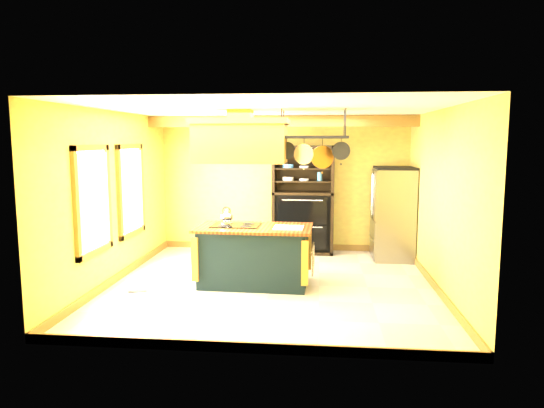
% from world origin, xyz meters
% --- Properties ---
extents(floor, '(5.00, 5.00, 0.00)m').
position_xyz_m(floor, '(0.00, 0.00, 0.00)').
color(floor, beige).
rests_on(floor, ground).
extents(ceiling, '(5.00, 5.00, 0.00)m').
position_xyz_m(ceiling, '(0.00, 0.00, 2.70)').
color(ceiling, white).
rests_on(ceiling, wall_back).
extents(wall_back, '(5.00, 0.02, 2.70)m').
position_xyz_m(wall_back, '(0.00, 2.50, 1.35)').
color(wall_back, '#D7C34E').
rests_on(wall_back, floor).
extents(wall_front, '(5.00, 0.02, 2.70)m').
position_xyz_m(wall_front, '(0.00, -2.50, 1.35)').
color(wall_front, '#D7C34E').
rests_on(wall_front, floor).
extents(wall_left, '(0.02, 5.00, 2.70)m').
position_xyz_m(wall_left, '(-2.50, 0.00, 1.35)').
color(wall_left, '#D7C34E').
rests_on(wall_left, floor).
extents(wall_right, '(0.02, 5.00, 2.70)m').
position_xyz_m(wall_right, '(2.50, 0.00, 1.35)').
color(wall_right, '#D7C34E').
rests_on(wall_right, floor).
extents(ceiling_beam, '(5.00, 0.15, 0.20)m').
position_xyz_m(ceiling_beam, '(0.00, 1.70, 2.59)').
color(ceiling_beam, olive).
rests_on(ceiling_beam, ceiling).
extents(window_near, '(0.06, 1.06, 1.56)m').
position_xyz_m(window_near, '(-2.47, -0.80, 1.40)').
color(window_near, olive).
rests_on(window_near, wall_left).
extents(window_far, '(0.06, 1.06, 1.56)m').
position_xyz_m(window_far, '(-2.47, 0.60, 1.40)').
color(window_far, olive).
rests_on(window_far, wall_left).
extents(kitchen_island, '(1.80, 1.04, 1.11)m').
position_xyz_m(kitchen_island, '(-0.27, -0.02, 0.47)').
color(kitchen_island, black).
rests_on(kitchen_island, floor).
extents(range_hood, '(1.46, 0.82, 0.80)m').
position_xyz_m(range_hood, '(-0.47, -0.02, 2.25)').
color(range_hood, '#BB8D2E').
rests_on(range_hood, ceiling).
extents(pot_rack, '(1.08, 0.51, 0.88)m').
position_xyz_m(pot_rack, '(0.63, -0.01, 2.20)').
color(pot_rack, black).
rests_on(pot_rack, ceiling).
extents(refrigerator, '(0.74, 0.87, 1.71)m').
position_xyz_m(refrigerator, '(2.11, 1.90, 0.83)').
color(refrigerator, gray).
rests_on(refrigerator, floor).
extents(hutch, '(1.21, 0.55, 2.14)m').
position_xyz_m(hutch, '(0.40, 2.27, 0.84)').
color(hutch, black).
rests_on(hutch, floor).
extents(floor_register, '(0.30, 0.22, 0.01)m').
position_xyz_m(floor_register, '(-1.96, -0.56, 0.01)').
color(floor_register, black).
rests_on(floor_register, floor).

